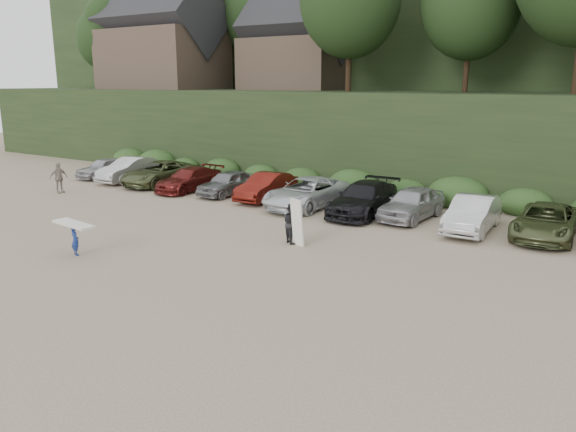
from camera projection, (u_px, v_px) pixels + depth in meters
The scene contains 6 objects.
ground at pixel (227, 262), 21.35m from camera, with size 120.00×120.00×0.00m, color tan.
hillside_backdrop at pixel (486, 27), 48.14m from camera, with size 90.00×41.50×28.00m.
parked_cars at pixel (330, 195), 29.95m from camera, with size 39.02×6.31×1.65m.
distant_walker at pixel (59, 178), 34.31m from camera, with size 1.11×0.46×1.89m, color gray.
child_surfer at pixel (74, 233), 21.98m from camera, with size 2.25×0.87×1.31m.
adult_surfer at pixel (292, 223), 23.66m from camera, with size 1.30×0.99×2.01m.
Camera 1 is at (13.03, -15.79, 6.71)m, focal length 35.00 mm.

